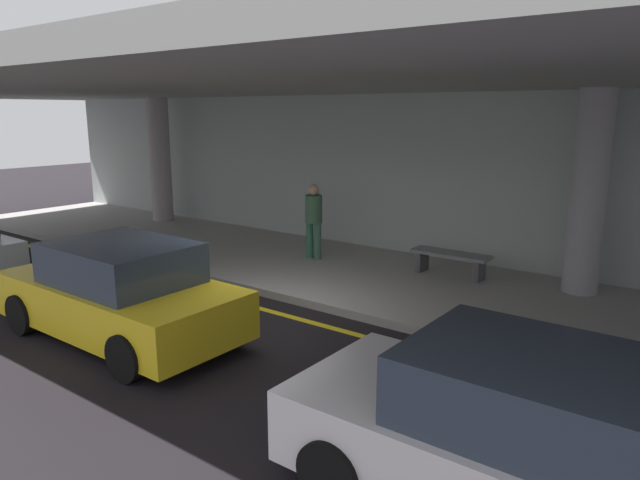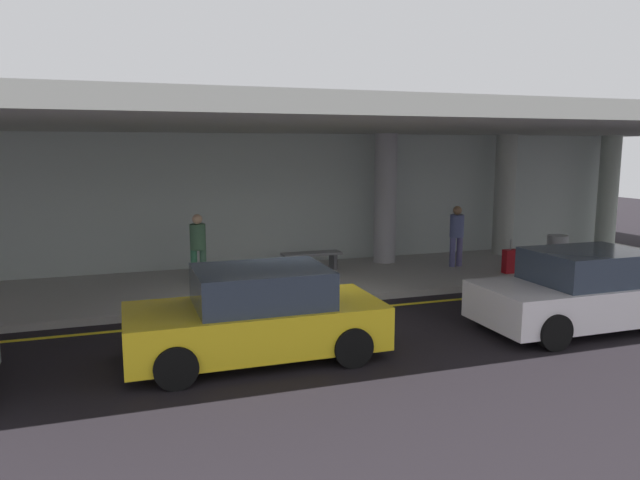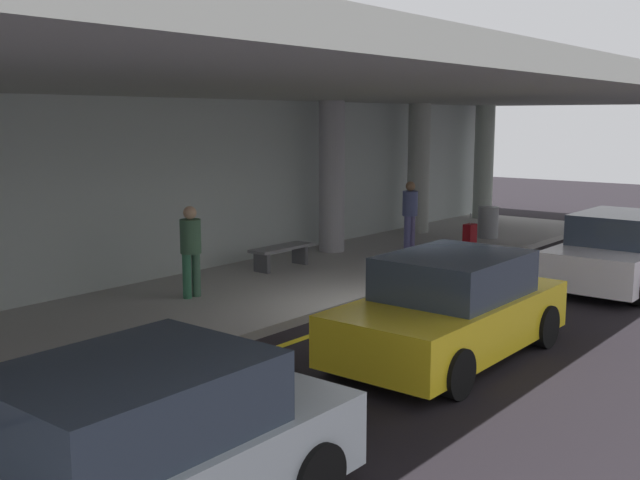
# 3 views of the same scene
# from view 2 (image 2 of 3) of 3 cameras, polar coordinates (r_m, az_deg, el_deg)

# --- Properties ---
(ground_plane) EXTENTS (60.00, 60.00, 0.00)m
(ground_plane) POSITION_cam_2_polar(r_m,az_deg,el_deg) (11.77, -2.53, -7.91)
(ground_plane) COLOR black
(sidewalk) EXTENTS (26.00, 4.20, 0.15)m
(sidewalk) POSITION_cam_2_polar(r_m,az_deg,el_deg) (14.66, -5.92, -4.27)
(sidewalk) COLOR #A4A09C
(sidewalk) RESTS_ON ground
(lane_stripe_yellow) EXTENTS (26.00, 0.14, 0.01)m
(lane_stripe_yellow) POSITION_cam_2_polar(r_m,az_deg,el_deg) (12.21, -3.16, -7.27)
(lane_stripe_yellow) COLOR yellow
(lane_stripe_yellow) RESTS_ON ground
(support_column_left_mid) EXTENTS (0.63, 0.63, 3.65)m
(support_column_left_mid) POSITION_cam_2_polar(r_m,az_deg,el_deg) (16.89, 6.33, 4.00)
(support_column_left_mid) COLOR #9D9AA1
(support_column_left_mid) RESTS_ON sidewalk
(support_column_center) EXTENTS (0.63, 0.63, 3.65)m
(support_column_center) POSITION_cam_2_polar(r_m,az_deg,el_deg) (18.93, 17.41, 4.17)
(support_column_center) COLOR #9CA099
(support_column_center) RESTS_ON sidewalk
(support_column_right_mid) EXTENTS (0.63, 0.63, 3.65)m
(support_column_right_mid) POSITION_cam_2_polar(r_m,az_deg,el_deg) (21.52, 26.09, 4.19)
(support_column_right_mid) COLOR #9DA79C
(support_column_right_mid) RESTS_ON sidewalk
(ceiling_overhang) EXTENTS (28.00, 13.20, 0.30)m
(ceiling_overhang) POSITION_cam_2_polar(r_m,az_deg,el_deg) (13.80, -5.71, 11.13)
(ceiling_overhang) COLOR #989A94
(ceiling_overhang) RESTS_ON support_column_far_left
(terminal_back_wall) EXTENTS (26.00, 0.30, 3.80)m
(terminal_back_wall) POSITION_cam_2_polar(r_m,az_deg,el_deg) (16.55, -7.75, 3.61)
(terminal_back_wall) COLOR #AAB4B0
(terminal_back_wall) RESTS_ON ground
(car_yellow_taxi) EXTENTS (4.10, 1.92, 1.50)m
(car_yellow_taxi) POSITION_cam_2_polar(r_m,az_deg,el_deg) (9.67, -6.10, -7.30)
(car_yellow_taxi) COLOR yellow
(car_yellow_taxi) RESTS_ON ground
(car_white) EXTENTS (4.10, 1.92, 1.50)m
(car_white) POSITION_cam_2_polar(r_m,az_deg,el_deg) (12.26, 24.14, -4.57)
(car_white) COLOR silver
(car_white) RESTS_ON ground
(traveler_with_luggage) EXTENTS (0.38, 0.38, 1.68)m
(traveler_with_luggage) POSITION_cam_2_polar(r_m,az_deg,el_deg) (16.65, 13.08, 0.76)
(traveler_with_luggage) COLOR #515189
(traveler_with_luggage) RESTS_ON sidewalk
(person_waiting_for_ride) EXTENTS (0.38, 0.38, 1.68)m
(person_waiting_for_ride) POSITION_cam_2_polar(r_m,az_deg,el_deg) (14.53, -11.72, -0.35)
(person_waiting_for_ride) COLOR #2D6848
(person_waiting_for_ride) RESTS_ON sidewalk
(suitcase_upright_primary) EXTENTS (0.36, 0.22, 0.90)m
(suitcase_upright_primary) POSITION_cam_2_polar(r_m,az_deg,el_deg) (16.24, 17.89, -1.97)
(suitcase_upright_primary) COLOR maroon
(suitcase_upright_primary) RESTS_ON sidewalk
(bench_metal) EXTENTS (1.60, 0.50, 0.48)m
(bench_metal) POSITION_cam_2_polar(r_m,az_deg,el_deg) (15.81, -0.83, -1.68)
(bench_metal) COLOR slate
(bench_metal) RESTS_ON sidewalk
(trash_bin_steel) EXTENTS (0.56, 0.56, 0.85)m
(trash_bin_steel) POSITION_cam_2_polar(r_m,az_deg,el_deg) (17.71, 21.94, -0.94)
(trash_bin_steel) COLOR gray
(trash_bin_steel) RESTS_ON sidewalk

